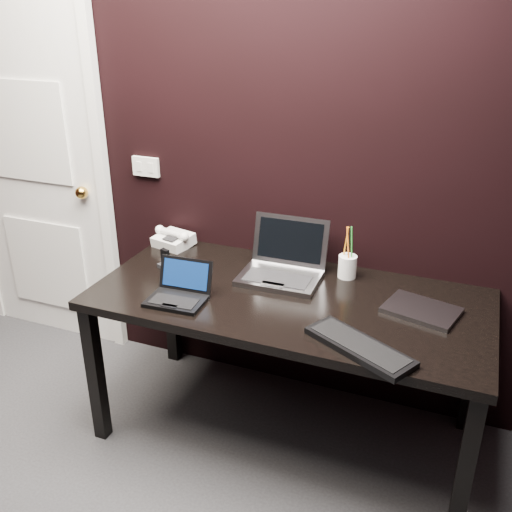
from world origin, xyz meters
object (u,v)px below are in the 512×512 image
at_px(closed_laptop, 421,310).
at_px(netbook, 179,293).
at_px(desk, 288,311).
at_px(mobile_phone, 165,261).
at_px(ext_keyboard, 359,347).
at_px(pen_cup, 347,265).
at_px(desk_phone, 173,239).
at_px(door, 34,167).
at_px(silver_laptop, 282,267).

bearing_deg(closed_laptop, netbook, -164.35).
distance_m(desk, mobile_phone, 0.65).
relative_size(ext_keyboard, pen_cup, 1.78).
relative_size(desk, mobile_phone, 18.82).
height_order(desk_phone, pen_cup, pen_cup).
bearing_deg(ext_keyboard, closed_laptop, 64.19).
relative_size(door, mobile_phone, 23.69).
distance_m(door, mobile_phone, 1.09).
height_order(mobile_phone, pen_cup, pen_cup).
height_order(desk, closed_laptop, closed_laptop).
relative_size(netbook, closed_laptop, 0.77).
xyz_separation_m(door, silver_laptop, (1.56, -0.21, -0.26)).
xyz_separation_m(ext_keyboard, pen_cup, (-0.18, 0.57, 0.04)).
bearing_deg(closed_laptop, pen_cup, 150.14).
bearing_deg(silver_laptop, door, 172.38).
bearing_deg(door, ext_keyboard, -18.46).
bearing_deg(silver_laptop, desk_phone, 168.65).
xyz_separation_m(closed_laptop, pen_cup, (-0.36, 0.21, 0.05)).
relative_size(silver_laptop, mobile_phone, 4.08).
relative_size(desk_phone, mobile_phone, 2.46).
distance_m(door, pen_cup, 1.86).
height_order(desk, desk_phone, desk_phone).
bearing_deg(pen_cup, door, 176.83).
bearing_deg(closed_laptop, ext_keyboard, -115.81).
bearing_deg(ext_keyboard, netbook, 173.29).
bearing_deg(mobile_phone, desk_phone, 110.27).
relative_size(desk, pen_cup, 6.85).
bearing_deg(pen_cup, desk, -124.85).
bearing_deg(closed_laptop, silver_laptop, 171.10).
distance_m(desk_phone, mobile_phone, 0.26).
bearing_deg(desk, desk_phone, 157.98).
distance_m(door, desk, 1.73).
bearing_deg(desk_phone, door, 175.03).
height_order(silver_laptop, ext_keyboard, silver_laptop).
height_order(silver_laptop, closed_laptop, silver_laptop).
bearing_deg(closed_laptop, door, 172.01).
xyz_separation_m(door, ext_keyboard, (2.02, -0.68, -0.29)).
height_order(ext_keyboard, pen_cup, pen_cup).
distance_m(netbook, closed_laptop, 1.01).
bearing_deg(mobile_phone, ext_keyboard, -19.26).
height_order(netbook, closed_laptop, netbook).
xyz_separation_m(desk_phone, pen_cup, (0.92, -0.02, 0.02)).
xyz_separation_m(netbook, pen_cup, (0.61, 0.48, 0.03)).
bearing_deg(desk, pen_cup, 55.15).
distance_m(netbook, ext_keyboard, 0.80).
height_order(desk, silver_laptop, silver_laptop).
height_order(desk, pen_cup, pen_cup).
bearing_deg(pen_cup, netbook, -141.94).
distance_m(ext_keyboard, mobile_phone, 1.08).
bearing_deg(pen_cup, mobile_phone, -165.29).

